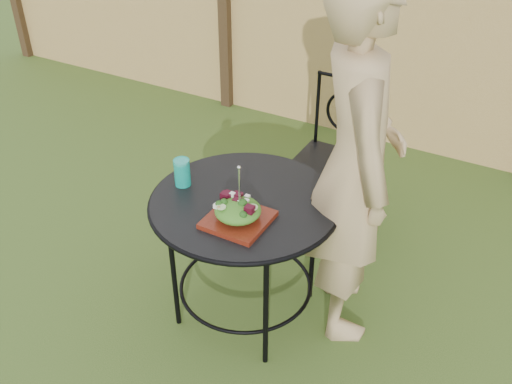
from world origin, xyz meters
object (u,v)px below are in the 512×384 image
patio_chair (335,154)px  salad_plate (238,220)px  patio_table (245,223)px  diner (355,166)px

patio_chair → salad_plate: patio_chair is taller
patio_table → patio_chair: patio_chair is taller
salad_plate → patio_chair: bearing=89.5°
patio_chair → salad_plate: 1.17m
patio_table → salad_plate: (0.06, -0.17, 0.15)m
patio_table → diner: diner is taller
patio_chair → salad_plate: size_ratio=3.52×
patio_table → patio_chair: 0.98m
patio_table → salad_plate: salad_plate is taller
salad_plate → diner: bearing=47.1°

